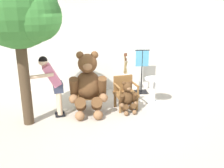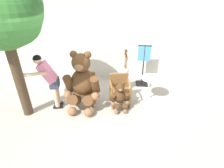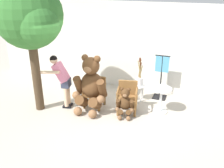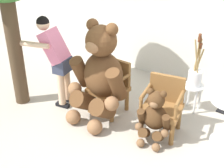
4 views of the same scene
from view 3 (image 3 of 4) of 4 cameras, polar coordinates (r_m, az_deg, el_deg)
The scene contains 12 objects.
ground_plane at distance 6.63m, azimuth -2.39°, elevation -8.26°, with size 60.00×60.00×0.00m, color #B2A899.
back_wall at distance 8.19m, azimuth 4.04°, elevation 8.54°, with size 10.00×0.16×2.80m, color silver.
wooden_chair_left at distance 7.16m, azimuth -3.90°, elevation -1.61°, with size 0.56×0.52×0.86m.
wooden_chair_right at distance 6.85m, azimuth 3.53°, elevation -2.81°, with size 0.66×0.63×0.86m.
teddy_bear_large at distance 6.82m, azimuth -4.88°, elevation -0.08°, with size 0.95×0.89×1.59m.
teddy_bear_small at distance 6.63m, azimuth 2.98°, elevation -4.30°, with size 0.51×0.51×0.82m.
person_visitor at distance 7.07m, azimuth -11.43°, elevation 1.55°, with size 0.76×0.59×1.52m.
white_stool at distance 7.58m, azimuth 6.19°, elevation -1.14°, with size 0.34×0.34×0.46m.
brush_bucket at distance 7.47m, azimuth 6.29°, elevation 0.97°, with size 0.22×0.22×0.89m.
round_side_table at distance 6.94m, azimuth 11.10°, elevation -3.01°, with size 0.56×0.56×0.72m.
patio_tree at distance 6.61m, azimuth -18.17°, elevation 14.19°, with size 1.79×1.70×3.46m.
clothing_display_stand at distance 7.69m, azimuth 11.17°, elevation 1.83°, with size 0.44×0.40×1.36m.
Camera 3 is at (2.25, -5.20, 3.45)m, focal length 40.00 mm.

